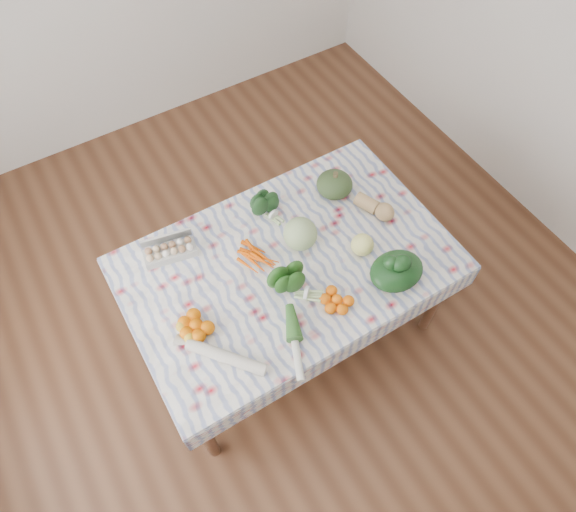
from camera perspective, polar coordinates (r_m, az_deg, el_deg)
The scene contains 16 objects.
ground at distance 3.29m, azimuth 0.00°, elevation -7.80°, with size 4.50×4.50×0.00m, color #502E1B.
dining_table at distance 2.69m, azimuth 0.00°, elevation -1.64°, with size 1.60×1.00×0.75m.
tablecloth at distance 2.63m, azimuth 0.00°, elevation -0.76°, with size 1.66×1.06×0.01m, color silver.
egg_carton at distance 2.68m, azimuth -12.96°, elevation 0.45°, with size 0.27×0.11×0.07m, color #BABBB5.
carrot_bunch at distance 2.62m, azimuth -4.04°, elevation -0.12°, with size 0.19×0.17×0.03m, color #E65101.
kale_bunch at distance 2.75m, azimuth -2.35°, elevation 5.56°, with size 0.16×0.14×0.14m, color #183B19.
kabocha_squash at distance 2.86m, azimuth 5.19°, elevation 7.93°, with size 0.20×0.20×0.13m, color #324924.
cabbage at distance 2.61m, azimuth 1.37°, elevation 2.49°, with size 0.18×0.18×0.18m, color #9AB877.
butternut_squash at distance 2.81m, azimuth 9.66°, elevation 5.49°, with size 0.10×0.22×0.10m, color tan.
orange_cluster at distance 2.45m, azimuth -10.19°, elevation -7.58°, with size 0.22×0.22×0.07m, color #E56602.
broccoli at distance 2.47m, azimuth 0.80°, elevation -3.60°, with size 0.17×0.17×0.12m, color #215217.
mandarin_cluster at distance 2.49m, azimuth 5.46°, elevation -4.83°, with size 0.19×0.19×0.06m, color #FF6C07.
grapefruit at distance 2.64m, azimuth 8.26°, elevation 1.24°, with size 0.12×0.12×0.12m, color #F1F27B.
spinach_bag at distance 2.58m, azimuth 11.96°, elevation -1.62°, with size 0.28×0.23×0.12m, color black.
daikon at distance 2.37m, azimuth -6.89°, elevation -11.07°, with size 0.06×0.06×0.40m, color beige.
leek at distance 2.39m, azimuth 0.80°, elevation -9.70°, with size 0.04×0.04×0.36m, color silver.
Camera 1 is at (-0.73, -1.20, 2.98)m, focal length 32.00 mm.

